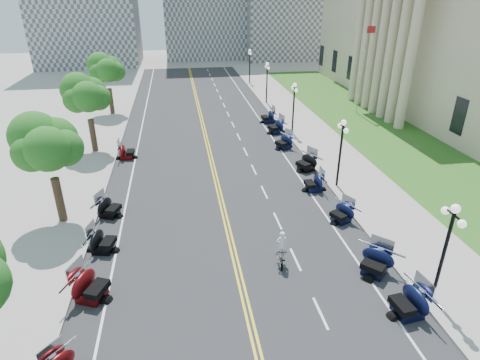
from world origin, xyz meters
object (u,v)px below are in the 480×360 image
bicycle (281,255)px  cyclist_rider (282,233)px  flagpole (362,70)px  motorcycle_n_3 (409,301)px

bicycle → cyclist_rider: 1.36m
bicycle → cyclist_rider: cyclist_rider is taller
flagpole → cyclist_rider: bearing=-120.9°
cyclist_rider → bicycle: bearing=-0.0°
motorcycle_n_3 → bicycle: motorcycle_n_3 is taller
motorcycle_n_3 → bicycle: size_ratio=1.19×
motorcycle_n_3 → bicycle: 6.43m
bicycle → cyclist_rider: bearing=0.0°
flagpole → bicycle: bearing=-120.9°
motorcycle_n_3 → cyclist_rider: size_ratio=1.30×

